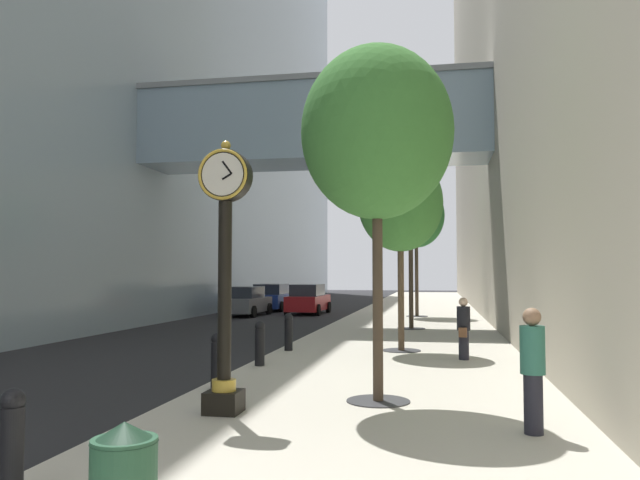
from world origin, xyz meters
The scene contains 16 objects.
ground_plane centered at (0.00, 27.00, 0.00)m, with size 110.00×110.00×0.00m, color #262628.
sidewalk_right centered at (3.41, 30.00, 0.07)m, with size 6.83×80.00×0.14m, color beige.
street_clock centered at (1.23, 6.89, 2.53)m, with size 0.84×0.55×4.36m.
bollard_nearest centered at (0.38, 3.01, 0.70)m, with size 0.25×0.25×1.07m.
bollard_third centered at (0.38, 8.91, 0.70)m, with size 0.25×0.25×1.07m.
bollard_fourth centered at (0.38, 11.86, 0.70)m, with size 0.25×0.25×1.07m.
bollard_fifth centered at (0.38, 14.81, 0.70)m, with size 0.25×0.25×1.07m.
street_tree_near centered at (3.55, 8.24, 4.82)m, with size 2.68×2.68×6.25m.
street_tree_mid_near centered at (3.55, 15.35, 4.35)m, with size 2.44×2.44×5.64m.
street_tree_mid_far centered at (3.55, 22.47, 4.67)m, with size 2.01×2.01×5.73m.
street_tree_far centered at (3.55, 29.58, 5.29)m, with size 2.89×2.89×6.83m.
pedestrian_walking centered at (5.23, 13.81, 0.97)m, with size 0.38×0.48×1.59m.
pedestrian_by_clock centered at (5.86, 6.46, 1.06)m, with size 0.36×0.36×1.74m.
car_grey_near centered at (-5.75, 30.29, 0.78)m, with size 2.07×4.10×1.60m.
car_blue_mid centered at (-5.64, 35.35, 0.81)m, with size 2.13×4.57×1.67m.
car_red_far centered at (-2.72, 32.48, 0.82)m, with size 2.07×4.38×1.71m.
Camera 1 is at (4.57, -2.62, 2.36)m, focal length 34.91 mm.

